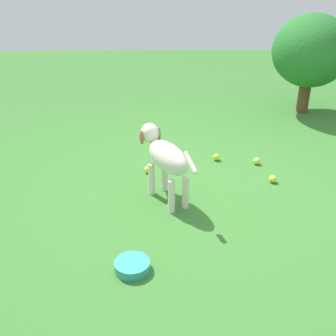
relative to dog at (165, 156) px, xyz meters
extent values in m
plane|color=#38722D|center=(-0.09, 0.21, -0.37)|extent=(14.00, 14.00, 0.00)
ellipsoid|color=silver|center=(0.04, 0.02, 0.01)|extent=(0.53, 0.40, 0.22)
cylinder|color=silver|center=(-0.07, -0.11, -0.23)|extent=(0.05, 0.05, 0.27)
cylinder|color=silver|center=(-0.13, 0.00, -0.23)|extent=(0.05, 0.05, 0.27)
cylinder|color=silver|center=(0.21, 0.04, -0.23)|extent=(0.05, 0.05, 0.27)
cylinder|color=silver|center=(0.16, 0.15, -0.23)|extent=(0.05, 0.05, 0.27)
ellipsoid|color=silver|center=(-0.22, -0.12, 0.11)|extent=(0.21, 0.21, 0.16)
ellipsoid|color=#9E663D|center=(-0.28, -0.15, 0.09)|extent=(0.13, 0.12, 0.07)
sphere|color=black|center=(-0.33, -0.18, 0.09)|extent=(0.03, 0.03, 0.03)
ellipsoid|color=#9E663D|center=(-0.18, -0.18, 0.09)|extent=(0.06, 0.05, 0.12)
ellipsoid|color=#9E663D|center=(-0.25, -0.05, 0.09)|extent=(0.06, 0.05, 0.12)
cylinder|color=silver|center=(0.31, 0.17, 0.09)|extent=(0.16, 0.11, 0.13)
sphere|color=#C2DD2D|center=(-0.70, 0.52, -0.34)|extent=(0.07, 0.07, 0.07)
sphere|color=#CEE23D|center=(-0.23, 0.94, -0.34)|extent=(0.07, 0.07, 0.07)
sphere|color=#CDDE41|center=(-0.60, 0.89, -0.34)|extent=(0.07, 0.07, 0.07)
sphere|color=yellow|center=(-0.45, -0.14, -0.34)|extent=(0.07, 0.07, 0.07)
cylinder|color=teal|center=(0.87, -0.22, -0.34)|extent=(0.22, 0.22, 0.06)
cylinder|color=brown|center=(-2.18, 1.87, -0.18)|extent=(0.15, 0.15, 0.37)
ellipsoid|color=#266F2A|center=(-2.18, 1.87, 0.42)|extent=(1.04, 0.94, 0.89)
camera|label=1|loc=(2.76, -0.06, 1.25)|focal=41.91mm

